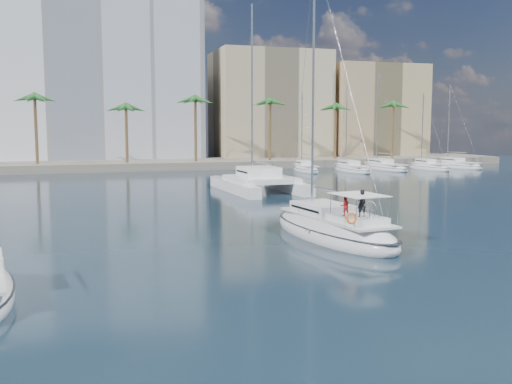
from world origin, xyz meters
name	(u,v)px	position (x,y,z in m)	size (l,w,h in m)	color
ground	(288,242)	(0.00, 0.00, 0.00)	(160.00, 160.00, 0.00)	black
quay	(156,164)	(0.00, 61.00, 0.60)	(120.00, 14.00, 1.20)	gray
building_modern	(75,83)	(-12.00, 73.00, 14.00)	(42.00, 16.00, 28.00)	white
building_beige	(269,108)	(22.00, 70.00, 10.00)	(20.00, 14.00, 20.00)	tan
building_tan_right	(372,114)	(42.00, 68.00, 9.00)	(18.00, 12.00, 18.00)	tan
palm_centre	(158,102)	(0.00, 57.00, 10.28)	(3.60, 3.60, 12.30)	brown
palm_right	(361,104)	(34.00, 57.00, 10.28)	(3.60, 3.60, 12.30)	brown
main_sloop	(333,229)	(2.99, 0.38, 0.54)	(5.34, 12.52, 18.01)	white
catamaran	(259,180)	(6.11, 25.20, 1.18)	(7.29, 13.55, 19.14)	white
seagull	(313,230)	(1.43, -0.35, 0.70)	(1.09, 0.47, 0.20)	silver
moored_yacht_a	(305,172)	(20.00, 47.00, 0.00)	(2.72, 9.35, 11.90)	white
moored_yacht_b	(352,172)	(26.50, 45.00, 0.00)	(3.14, 10.78, 13.72)	white
moored_yacht_c	(384,170)	(33.00, 47.00, 0.00)	(3.55, 12.21, 15.54)	white
moored_yacht_d	(429,170)	(39.50, 45.00, 0.00)	(2.72, 9.35, 11.90)	white
moored_yacht_e	(457,168)	(46.00, 47.00, 0.00)	(3.14, 10.78, 13.72)	white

